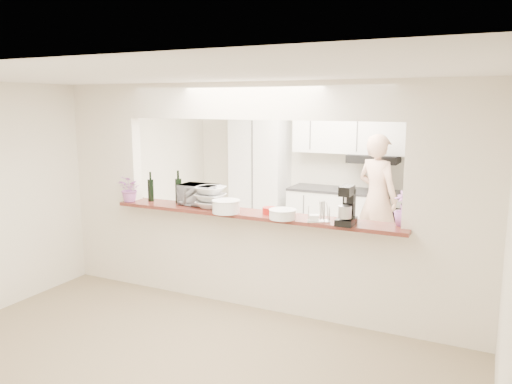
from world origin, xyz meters
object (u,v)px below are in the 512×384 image
Objects in this scene: toaster_oven at (199,195)px; person at (377,199)px; stand_mixer at (347,207)px; refrigerator at (466,205)px.

toaster_oven is 0.24× the size of person.
stand_mixer is 0.21× the size of person.
refrigerator is at bearing 42.12° from toaster_oven.
refrigerator is at bearing 70.86° from stand_mixer.
toaster_oven is (-2.80, -2.60, 0.36)m from refrigerator.
person reaches higher than refrigerator.
refrigerator is 4.36× the size of stand_mixer.
stand_mixer is 2.42m from person.
stand_mixer is at bearing -6.60° from toaster_oven.
person reaches higher than toaster_oven.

